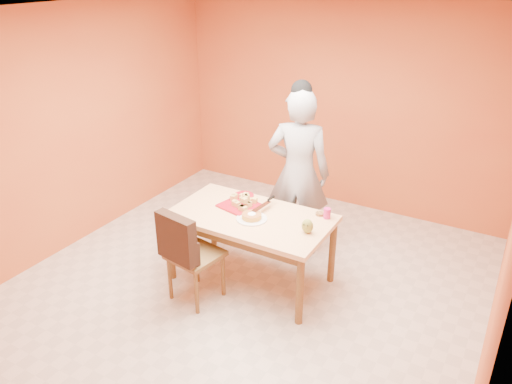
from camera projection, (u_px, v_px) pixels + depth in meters
The scene contains 17 objects.
floor at pixel (242, 292), 5.09m from camera, with size 5.00×5.00×0.00m, color #BAAD9E.
ceiling at pixel (237, 12), 3.95m from camera, with size 5.00×5.00×0.00m, color white.
wall_back at pixel (340, 106), 6.49m from camera, with size 4.50×4.50×0.00m, color #C2602C.
wall_left at pixel (67, 131), 5.53m from camera, with size 5.00×5.00×0.00m, color #C2602C.
wall_right at pixel (512, 230), 3.51m from camera, with size 5.00×5.00×0.00m, color #C2602C.
dining_table at pixel (251, 224), 5.02m from camera, with size 1.60×0.90×0.76m.
dining_chair at pixel (194, 253), 4.79m from camera, with size 0.53×0.60×1.00m.
pastry_pile at pixel (239, 200), 5.14m from camera, with size 0.31×0.31×0.10m, color #DFB25F, non-canonical shape.
person at pixel (298, 173), 5.47m from camera, with size 0.69×0.45×1.90m, color gray.
pastry_platter at pixel (239, 205), 5.16m from camera, with size 0.35×0.35×0.02m, color maroon.
red_dinner_plate at pixel (244, 195), 5.39m from camera, with size 0.22×0.22×0.01m, color maroon.
white_cake_plate at pixel (252, 219), 4.90m from camera, with size 0.31×0.31×0.01m, color silver.
sponge_cake at pixel (252, 216), 4.89m from camera, with size 0.19×0.19×0.04m, color gold.
cake_server at pixel (262, 207), 5.02m from camera, with size 0.06×0.29×0.01m, color white.
egg_ornament at pixel (307, 226), 4.63m from camera, with size 0.11×0.09×0.14m, color olive.
magenta_glass at pixel (327, 213), 4.91m from camera, with size 0.07×0.07×0.10m, color #C11D6D.
checker_tin at pixel (320, 214), 4.98m from camera, with size 0.09×0.09×0.03m, color #3E2411.
Camera 1 is at (2.21, -3.55, 3.08)m, focal length 35.00 mm.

